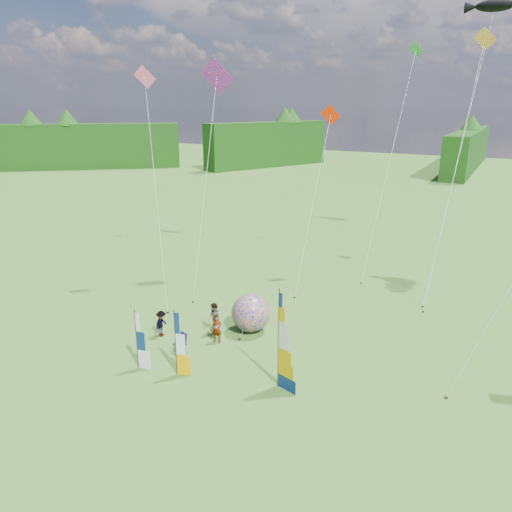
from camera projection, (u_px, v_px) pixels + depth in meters
The scene contains 17 objects.
ground at pixel (233, 404), 21.65m from camera, with size 220.00×220.00×0.00m, color #4D7F30.
treeline_ring at pixel (232, 320), 20.45m from camera, with size 210.00×210.00×8.00m, color #173C11, non-canonical shape.
feather_banner_main at pixel (278, 340), 22.37m from camera, with size 1.26×0.10×4.63m, color navy, non-canonical shape.
side_banner_left at pixel (176, 344), 23.51m from camera, with size 0.91×0.10×3.25m, color #E59D00, non-canonical shape.
side_banner_far at pixel (137, 340), 24.18m from camera, with size 0.89×0.10×2.96m, color white, non-canonical shape.
bol_inflatable at pixel (251, 313), 28.24m from camera, with size 2.20×2.20×2.20m, color #000EA8.
spectator_a at pixel (217, 329), 26.98m from camera, with size 0.58×0.38×1.59m, color #66594C.
spectator_b at pixel (214, 319), 27.92m from camera, with size 0.89×0.44×1.82m, color #66594C.
spectator_c at pixel (161, 324), 27.71m from camera, with size 0.97×0.36×1.50m, color #66594C.
spectator_d at pixel (252, 310), 28.98m from camera, with size 1.09×0.45×1.86m, color #66594C.
camp_chair at pixel (180, 343), 26.00m from camera, with size 0.60×0.60×1.03m, color navy, non-canonical shape.
kite_whale at pixel (462, 137), 33.20m from camera, with size 4.18×14.36×20.54m, color black, non-canonical shape.
kite_rainbow_delta at pixel (205, 170), 33.42m from camera, with size 6.09×10.83×16.21m, color red, non-canonical shape.
small_kite_red at pixel (314, 195), 34.33m from camera, with size 2.90×9.28×12.80m, color red, non-canonical shape.
small_kite_orange at pixel (456, 161), 32.03m from camera, with size 3.18×11.54×17.76m, color orange, non-canonical shape.
small_kite_pink at pixel (155, 181), 32.00m from camera, with size 7.65×7.88×15.35m, color #FD5A82, non-canonical shape.
small_kite_green at pixel (391, 152), 38.13m from camera, with size 2.14×13.73×17.57m, color green, non-canonical shape.
Camera 1 is at (9.67, -16.07, 12.63)m, focal length 35.00 mm.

